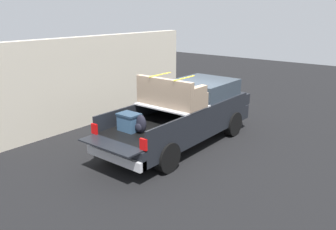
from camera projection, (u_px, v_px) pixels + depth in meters
name	position (u px, v px, depth m)	size (l,w,h in m)	color
ground_plane	(180.00, 144.00, 10.79)	(40.00, 40.00, 0.00)	black
pickup_truck	(187.00, 112.00, 10.79)	(6.05, 2.06, 2.23)	black
building_facade	(102.00, 78.00, 12.90)	(8.73, 0.36, 3.17)	beige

